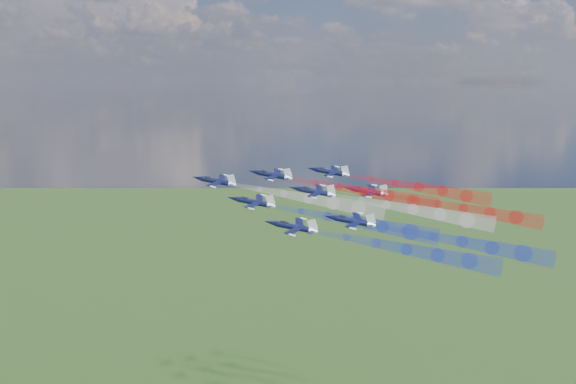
{
  "coord_description": "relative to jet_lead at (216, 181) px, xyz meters",
  "views": [
    {
      "loc": [
        -14.58,
        -150.31,
        160.76
      ],
      "look_at": [
        9.97,
        -2.87,
        135.49
      ],
      "focal_mm": 40.57,
      "sensor_mm": 36.0,
      "label": 1
    }
  ],
  "objects": [
    {
      "name": "trail_outer_left",
      "position": [
        34.71,
        -37.9,
        -8.55
      ],
      "size": [
        34.23,
        18.63,
        9.32
      ],
      "primitive_type": null,
      "rotation": [
        0.14,
        -0.17,
        1.13
      ],
      "color": "#192CD5"
    },
    {
      "name": "jet_inner_left",
      "position": [
        7.44,
        -13.91,
        -2.78
      ],
      "size": [
        14.54,
        13.55,
        6.17
      ],
      "primitive_type": null,
      "rotation": [
        0.14,
        -0.17,
        1.13
      ],
      "color": "black"
    },
    {
      "name": "trail_rear_left",
      "position": [
        48.11,
        -33.63,
        -8.72
      ],
      "size": [
        34.23,
        18.63,
        9.32
      ],
      "primitive_type": null,
      "rotation": [
        0.14,
        -0.17,
        1.13
      ],
      "color": "#192CD5"
    },
    {
      "name": "jet_inner_right",
      "position": [
        14.02,
        2.49,
        0.84
      ],
      "size": [
        14.54,
        13.55,
        6.17
      ],
      "primitive_type": null,
      "rotation": [
        0.14,
        -0.17,
        1.13
      ],
      "color": "black"
    },
    {
      "name": "trail_outer_right",
      "position": [
        50.93,
        -0.74,
        -2.72
      ],
      "size": [
        34.23,
        18.63,
        9.32
      ],
      "primitive_type": null,
      "rotation": [
        0.14,
        -0.17,
        1.13
      ],
      "color": "red"
    },
    {
      "name": "trail_inner_right",
      "position": [
        34.84,
        -6.75,
        -2.31
      ],
      "size": [
        34.23,
        18.63,
        9.32
      ],
      "primitive_type": null,
      "rotation": [
        0.14,
        -0.17,
        1.13
      ],
      "color": "red"
    },
    {
      "name": "trail_rear_right",
      "position": [
        57.3,
        -13.7,
        -5.88
      ],
      "size": [
        34.23,
        18.63,
        9.32
      ],
      "primitive_type": null,
      "rotation": [
        0.14,
        -0.17,
        1.13
      ],
      "color": "red"
    },
    {
      "name": "trail_inner_left",
      "position": [
        28.27,
        -23.15,
        -5.93
      ],
      "size": [
        34.23,
        18.63,
        9.32
      ],
      "primitive_type": null,
      "rotation": [
        0.14,
        -0.17,
        1.13
      ],
      "color": "#192CD5"
    },
    {
      "name": "jet_lead",
      "position": [
        0.0,
        0.0,
        0.0
      ],
      "size": [
        14.54,
        13.55,
        6.17
      ],
      "primitive_type": null,
      "rotation": [
        0.14,
        -0.17,
        1.13
      ],
      "color": "black"
    },
    {
      "name": "trail_lead",
      "position": [
        20.82,
        -9.24,
        -3.15
      ],
      "size": [
        34.23,
        18.63,
        9.32
      ],
      "primitive_type": null,
      "rotation": [
        0.14,
        -0.17,
        1.13
      ],
      "color": "white"
    },
    {
      "name": "jet_outer_right",
      "position": [
        30.11,
        8.5,
        0.43
      ],
      "size": [
        14.54,
        13.55,
        6.17
      ],
      "primitive_type": null,
      "rotation": [
        0.14,
        -0.17,
        1.13
      ],
      "color": "black"
    },
    {
      "name": "jet_rear_right",
      "position": [
        36.47,
        -4.46,
        -2.73
      ],
      "size": [
        14.54,
        13.55,
        6.17
      ],
      "primitive_type": null,
      "rotation": [
        0.14,
        -0.17,
        1.13
      ],
      "color": "black"
    },
    {
      "name": "trail_center_third",
      "position": [
        43.08,
        -18.31,
        -4.81
      ],
      "size": [
        34.23,
        18.63,
        9.32
      ],
      "primitive_type": null,
      "rotation": [
        0.14,
        -0.17,
        1.13
      ],
      "color": "white"
    },
    {
      "name": "jet_rear_left",
      "position": [
        27.28,
        -24.39,
        -5.56
      ],
      "size": [
        14.54,
        13.55,
        6.17
      ],
      "primitive_type": null,
      "rotation": [
        0.14,
        -0.17,
        1.13
      ],
      "color": "black"
    },
    {
      "name": "jet_outer_left",
      "position": [
        13.88,
        -28.66,
        -5.4
      ],
      "size": [
        14.54,
        13.55,
        6.17
      ],
      "primitive_type": null,
      "rotation": [
        0.14,
        -0.17,
        1.13
      ],
      "color": "black"
    },
    {
      "name": "jet_center_third",
      "position": [
        22.25,
        -9.07,
        -1.65
      ],
      "size": [
        14.54,
        13.55,
        6.17
      ],
      "primitive_type": null,
      "rotation": [
        0.14,
        -0.17,
        1.13
      ],
      "color": "black"
    }
  ]
}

